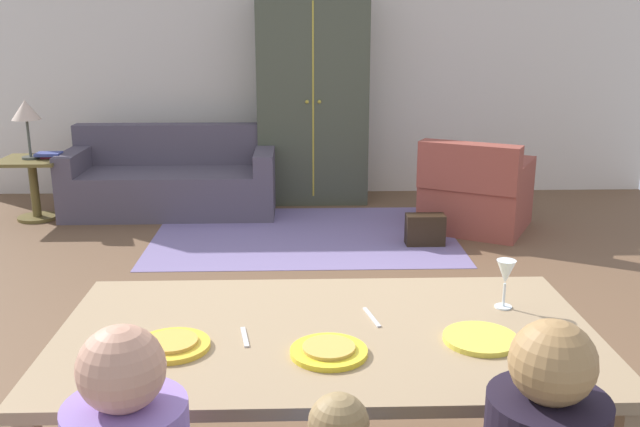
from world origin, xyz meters
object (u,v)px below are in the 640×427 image
at_px(armoire, 313,99).
at_px(table_lamp, 26,112).
at_px(plate_near_child, 329,352).
at_px(book_upper, 49,154).
at_px(plate_near_woman, 480,339).
at_px(plate_near_man, 172,346).
at_px(handbag, 425,230).
at_px(dining_table, 326,348).
at_px(wine_glass, 506,274).
at_px(side_table, 33,180).
at_px(couch, 173,181).
at_px(armchair, 475,194).
at_px(book_lower, 55,156).

relative_size(armoire, table_lamp, 3.89).
bearing_deg(plate_near_child, book_upper, 118.86).
distance_m(plate_near_woman, table_lamp, 5.28).
xyz_separation_m(plate_near_child, armoire, (0.05, 5.05, 0.28)).
xyz_separation_m(plate_near_man, armoire, (0.56, 4.99, 0.28)).
height_order(table_lamp, book_upper, table_lamp).
height_order(plate_near_man, handbag, plate_near_man).
height_order(dining_table, book_upper, dining_table).
bearing_deg(plate_near_woman, dining_table, 168.92).
bearing_deg(wine_glass, side_table, 128.97).
distance_m(couch, side_table, 1.27).
distance_m(plate_near_woman, couch, 4.92).
relative_size(plate_near_woman, handbag, 0.78).
xyz_separation_m(armchair, side_table, (-4.05, 0.45, 0.06)).
relative_size(couch, book_lower, 9.05).
height_order(plate_near_man, armchair, armchair).
relative_size(armoire, book_upper, 9.55).
height_order(plate_near_man, armoire, armoire).
bearing_deg(plate_near_man, armoire, 83.55).
bearing_deg(book_upper, plate_near_child, -61.14).
xyz_separation_m(couch, armchair, (2.80, -0.71, 0.02)).
bearing_deg(armoire, dining_table, -90.62).
distance_m(wine_glass, handbag, 3.21).
bearing_deg(armchair, plate_near_man, -117.30).
distance_m(plate_near_woman, armoire, 4.99).
relative_size(dining_table, plate_near_woman, 7.43).
bearing_deg(armchair, book_upper, 173.45).
distance_m(armoire, side_table, 2.79).
height_order(armoire, book_upper, armoire).
distance_m(dining_table, book_upper, 4.82).
bearing_deg(armchair, plate_near_woman, -104.17).
distance_m(plate_near_man, book_upper, 4.70).
height_order(wine_glass, couch, wine_glass).
bearing_deg(side_table, dining_table, -58.44).
height_order(armchair, book_lower, armchair).
bearing_deg(handbag, couch, 153.05).
bearing_deg(dining_table, armchair, 68.40).
distance_m(side_table, book_lower, 0.30).
relative_size(plate_near_child, plate_near_woman, 1.00).
relative_size(armchair, side_table, 2.00).
bearing_deg(handbag, side_table, 165.66).
bearing_deg(book_lower, armchair, -7.30).
relative_size(armoire, side_table, 3.62).
height_order(side_table, book_upper, book_upper).
xyz_separation_m(plate_near_woman, armoire, (-0.46, 4.97, 0.28)).
bearing_deg(armoire, wine_glass, -82.52).
distance_m(plate_near_man, armoire, 5.03).
distance_m(plate_near_child, wine_glass, 0.77).
relative_size(book_lower, handbag, 0.69).
bearing_deg(book_upper, dining_table, -60.11).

